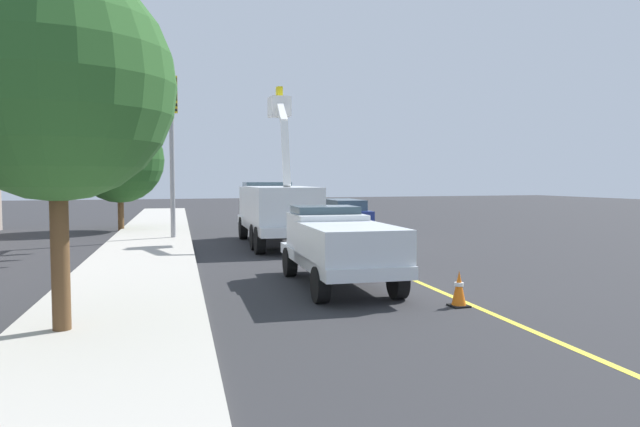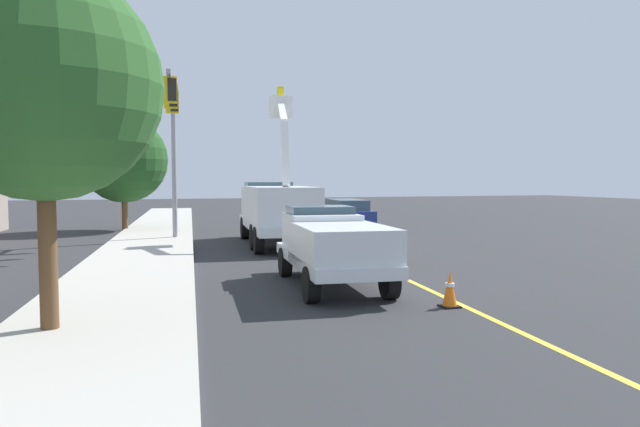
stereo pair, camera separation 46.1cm
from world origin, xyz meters
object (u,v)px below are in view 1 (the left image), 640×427
traffic_cone_mid_front (305,229)px  traffic_signal_mast (172,122)px  utility_bucket_truck (276,207)px  traffic_cone_leading (459,289)px  service_pickup_truck (339,244)px  passing_minivan (344,212)px

traffic_cone_mid_front → traffic_signal_mast: traffic_signal_mast is taller
utility_bucket_truck → traffic_cone_leading: bearing=-175.7°
service_pickup_truck → traffic_signal_mast: size_ratio=0.76×
traffic_signal_mast → utility_bucket_truck: bearing=-109.6°
service_pickup_truck → traffic_cone_mid_front: size_ratio=8.16×
traffic_cone_leading → passing_minivan: bearing=-13.0°
utility_bucket_truck → passing_minivan: utility_bucket_truck is taller
passing_minivan → utility_bucket_truck: bearing=138.1°
service_pickup_truck → passing_minivan: service_pickup_truck is taller
service_pickup_truck → passing_minivan: bearing=-21.0°
passing_minivan → traffic_signal_mast: (-4.52, 9.62, 4.31)m
utility_bucket_truck → traffic_cone_leading: size_ratio=10.35×
traffic_cone_leading → traffic_cone_mid_front: traffic_cone_leading is taller
traffic_signal_mast → passing_minivan: bearing=-64.8°
service_pickup_truck → traffic_cone_mid_front: 13.75m
utility_bucket_truck → traffic_signal_mast: (1.50, 4.22, 3.67)m
service_pickup_truck → traffic_cone_leading: bearing=-150.5°
service_pickup_truck → traffic_cone_mid_front: bearing=-12.8°
utility_bucket_truck → traffic_cone_mid_front: 4.32m
passing_minivan → traffic_signal_mast: size_ratio=0.65×
traffic_cone_mid_front → traffic_signal_mast: bearing=106.4°
traffic_cone_leading → traffic_signal_mast: 16.18m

